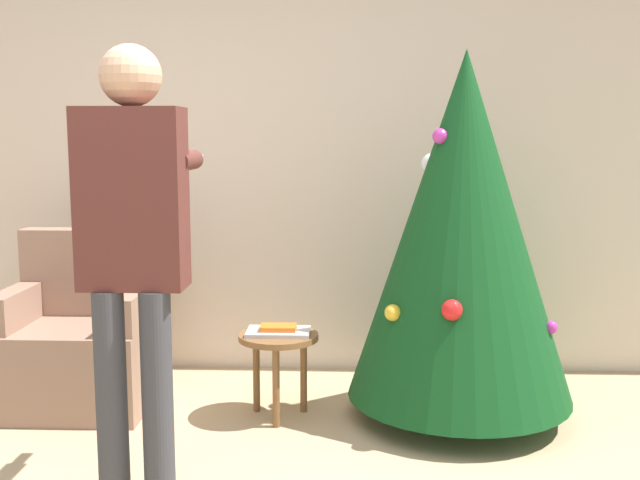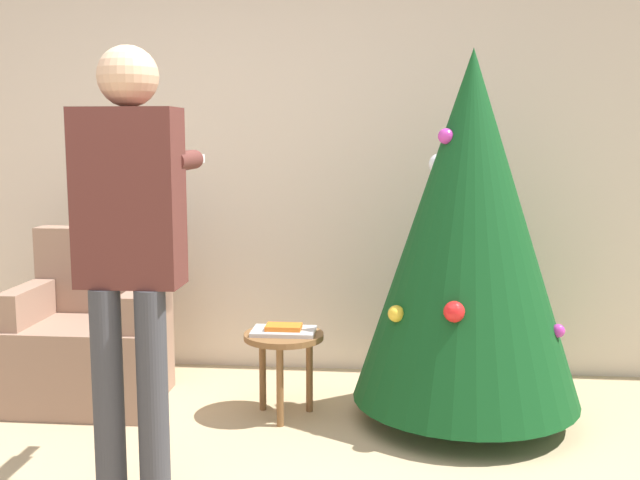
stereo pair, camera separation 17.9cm
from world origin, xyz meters
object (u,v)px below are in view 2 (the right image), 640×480
Objects in this scene: person_standing at (130,233)px; side_stool at (284,346)px; armchair at (92,340)px; christmas_tree at (469,228)px.

person_standing is 1.24m from side_stool.
armchair is at bearing 120.05° from person_standing.
christmas_tree reaches higher than armchair.
armchair is 0.52× the size of person_standing.
side_stool is at bearing -177.84° from christmas_tree.
side_stool is (-0.92, -0.03, -0.61)m from christmas_tree.
christmas_tree is at bearing -2.98° from armchair.
person_standing is at bearing -116.78° from side_stool.
person_standing is 4.06× the size of side_stool.
christmas_tree reaches higher than person_standing.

